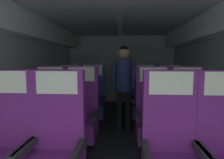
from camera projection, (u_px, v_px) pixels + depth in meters
ground at (118, 141)px, 2.91m from camera, size 3.44×5.85×0.02m
fuselage_shell at (118, 49)px, 3.00m from camera, size 3.32×5.50×2.09m
seat_a_left_window at (4, 150)px, 1.60m from camera, size 0.49×0.47×1.21m
seat_a_left_aisle at (55, 152)px, 1.56m from camera, size 0.49×0.47×1.21m
seat_a_right_window at (171, 154)px, 1.52m from camera, size 0.49×0.47×1.21m
seat_b_left_window at (49, 116)px, 2.57m from camera, size 0.49×0.47×1.21m
seat_b_left_aisle at (81, 117)px, 2.52m from camera, size 0.49×0.47×1.21m
seat_b_right_aisle at (187, 119)px, 2.45m from camera, size 0.49×0.47×1.21m
seat_b_right_window at (153, 118)px, 2.46m from camera, size 0.49×0.47×1.21m
seat_c_left_window at (69, 101)px, 3.52m from camera, size 0.49×0.47×1.21m
seat_c_left_aisle at (93, 101)px, 3.48m from camera, size 0.49×0.47×1.21m
seat_c_right_aisle at (170, 102)px, 3.40m from camera, size 0.49×0.47×1.21m
seat_c_right_window at (144, 102)px, 3.43m from camera, size 0.49×0.47×1.21m
flight_attendant at (124, 79)px, 3.25m from camera, size 0.43×0.28×1.56m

